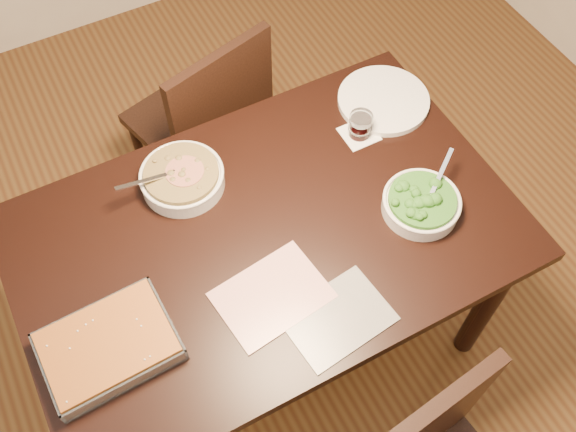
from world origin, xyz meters
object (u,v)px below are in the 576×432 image
(table, at_px, (267,249))
(wine_tumbler, at_px, (360,125))
(broccoli_bowl, at_px, (421,203))
(stew_bowl, at_px, (182,178))
(dinner_plate, at_px, (383,100))
(chair_far, at_px, (208,120))
(baking_dish, at_px, (109,346))

(table, xyz_separation_m, wine_tumbler, (0.42, 0.18, 0.14))
(table, xyz_separation_m, broccoli_bowl, (0.42, -0.14, 0.13))
(stew_bowl, relative_size, dinner_plate, 0.94)
(stew_bowl, xyz_separation_m, wine_tumbler, (0.56, -0.08, 0.01))
(stew_bowl, relative_size, chair_far, 0.31)
(broccoli_bowl, height_order, chair_far, chair_far)
(chair_far, bearing_deg, stew_bowl, 45.27)
(stew_bowl, xyz_separation_m, chair_far, (0.23, 0.41, -0.28))
(dinner_plate, bearing_deg, stew_bowl, 179.89)
(table, distance_m, dinner_plate, 0.62)
(wine_tumbler, bearing_deg, baking_dish, -161.37)
(wine_tumbler, xyz_separation_m, chair_far, (-0.33, 0.49, -0.29))
(broccoli_bowl, distance_m, dinner_plate, 0.42)
(chair_far, bearing_deg, dinner_plate, 123.38)
(stew_bowl, xyz_separation_m, baking_dish, (-0.36, -0.39, -0.01))
(stew_bowl, bearing_deg, chair_far, 60.56)
(wine_tumbler, height_order, chair_far, chair_far)
(wine_tumbler, xyz_separation_m, dinner_plate, (0.14, 0.08, -0.04))
(stew_bowl, distance_m, dinner_plate, 0.70)
(baking_dish, xyz_separation_m, dinner_plate, (1.06, 0.39, -0.02))
(table, height_order, stew_bowl, stew_bowl)
(baking_dish, distance_m, wine_tumbler, 0.97)
(baking_dish, relative_size, dinner_plate, 1.13)
(wine_tumbler, relative_size, dinner_plate, 0.28)
(chair_far, bearing_deg, baking_dish, 38.09)
(dinner_plate, bearing_deg, table, -154.91)
(wine_tumbler, bearing_deg, dinner_plate, 29.43)
(stew_bowl, bearing_deg, baking_dish, -132.93)
(stew_bowl, bearing_deg, dinner_plate, -0.11)
(baking_dish, distance_m, chair_far, 1.03)
(table, relative_size, dinner_plate, 4.76)
(broccoli_bowl, relative_size, dinner_plate, 0.79)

